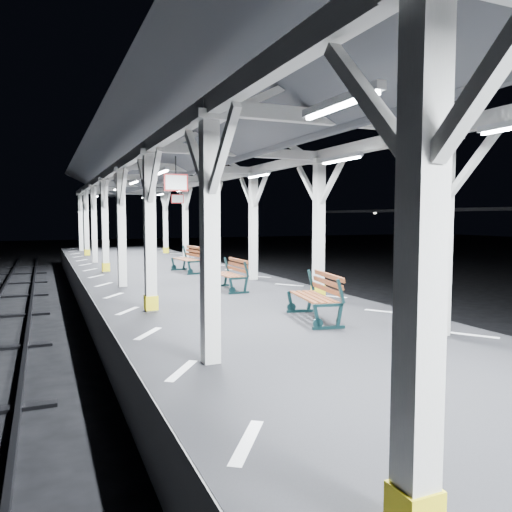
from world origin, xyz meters
TOP-DOWN VIEW (x-y plane):
  - ground at (0.00, 0.00)m, footprint 120.00×120.00m
  - platform at (0.00, 0.00)m, footprint 6.00×50.00m
  - hazard_stripes_left at (-2.45, 0.00)m, footprint 1.00×48.00m
  - hazard_stripes_right at (2.45, 0.00)m, footprint 1.00×48.00m
  - track_right at (5.00, 0.00)m, footprint 2.20×60.00m
  - canopy at (0.00, -0.02)m, footprint 5.40×49.00m
  - bench_near at (0.74, -0.15)m, footprint 0.90×1.73m
  - bench_mid at (0.61, 4.20)m, footprint 0.59×1.54m
  - bench_far at (0.74, 8.83)m, footprint 0.80×1.75m

SIDE VIEW (x-z plane):
  - ground at x=0.00m, z-range 0.00..0.00m
  - track_right at x=5.00m, z-range 0.00..0.16m
  - platform at x=0.00m, z-range 0.00..1.00m
  - hazard_stripes_left at x=-2.45m, z-range 1.00..1.01m
  - hazard_stripes_right at x=2.45m, z-range 1.00..1.01m
  - bench_mid at x=0.61m, z-range 1.03..1.86m
  - bench_near at x=0.74m, z-range 1.03..1.92m
  - bench_far at x=0.74m, z-range 1.03..1.95m
  - canopy at x=0.00m, z-range 2.23..6.88m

